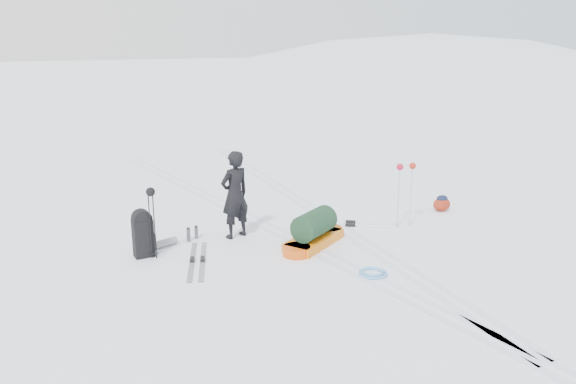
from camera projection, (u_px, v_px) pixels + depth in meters
name	position (u px, v px, depth m)	size (l,w,h in m)	color
ground	(297.00, 242.00, 10.36)	(200.00, 200.00, 0.00)	white
snow_hill_backdrop	(341.00, 366.00, 128.98)	(359.50, 192.00, 162.45)	white
ski_tracks	(301.00, 223.00, 11.39)	(3.38, 17.97, 0.01)	silver
skier	(235.00, 195.00, 10.42)	(0.60, 0.40, 1.66)	black
pulk_sled	(314.00, 232.00, 10.15)	(1.73, 1.21, 0.65)	orange
expedition_rucksack	(146.00, 234.00, 9.63)	(0.86, 0.52, 0.84)	black
ski_poles_black	(151.00, 201.00, 9.33)	(0.16, 0.16, 1.25)	black
ski_poles_silver	(406.00, 174.00, 10.93)	(0.41, 0.18, 1.30)	#B8BCBF
touring_skis_grey	(197.00, 261.00, 9.45)	(0.94, 1.70, 0.06)	#93969B
touring_skis_white	(350.00, 225.00, 11.27)	(1.75, 1.45, 0.07)	silver
rope_coil	(373.00, 273.00, 8.93)	(0.50, 0.50, 0.06)	#5899D7
small_daypack	(442.00, 203.00, 12.21)	(0.41, 0.31, 0.35)	maroon
thermos_pair	(192.00, 234.00, 10.43)	(0.27, 0.17, 0.27)	#525459
stuff_sack	(305.00, 233.00, 10.55)	(0.39, 0.34, 0.20)	black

